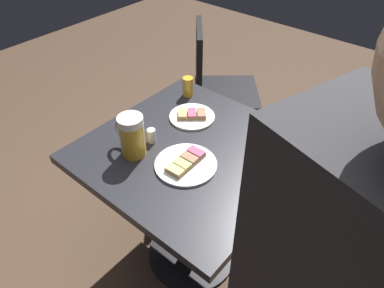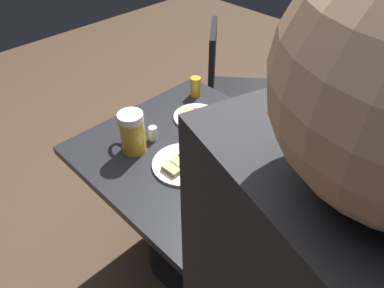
{
  "view_description": "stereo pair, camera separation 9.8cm",
  "coord_description": "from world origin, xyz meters",
  "px_view_note": "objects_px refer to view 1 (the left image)",
  "views": [
    {
      "loc": [
        0.68,
        -0.8,
        1.61
      ],
      "look_at": [
        0.0,
        0.0,
        0.73
      ],
      "focal_mm": 33.51,
      "sensor_mm": 36.0,
      "label": 1
    },
    {
      "loc": [
        0.75,
        -0.74,
        1.61
      ],
      "look_at": [
        0.0,
        0.0,
        0.73
      ],
      "focal_mm": 33.51,
      "sensor_mm": 36.0,
      "label": 2
    }
  ],
  "objects_px": {
    "plate_near": "(186,164)",
    "cafe_chair": "(216,86)",
    "salt_shaker": "(152,136)",
    "beer_glass_small": "(188,87)",
    "beer_mug": "(132,136)",
    "plate_far": "(192,116)"
  },
  "relations": [
    {
      "from": "plate_near",
      "to": "plate_far",
      "type": "relative_size",
      "value": 1.17
    },
    {
      "from": "plate_far",
      "to": "beer_glass_small",
      "type": "distance_m",
      "value": 0.19
    },
    {
      "from": "plate_far",
      "to": "plate_near",
      "type": "bearing_deg",
      "value": -54.23
    },
    {
      "from": "cafe_chair",
      "to": "beer_glass_small",
      "type": "bearing_deg",
      "value": -20.51
    },
    {
      "from": "plate_near",
      "to": "salt_shaker",
      "type": "height_order",
      "value": "salt_shaker"
    },
    {
      "from": "beer_mug",
      "to": "beer_glass_small",
      "type": "height_order",
      "value": "beer_mug"
    },
    {
      "from": "plate_near",
      "to": "beer_mug",
      "type": "relative_size",
      "value": 1.37
    },
    {
      "from": "plate_near",
      "to": "beer_glass_small",
      "type": "distance_m",
      "value": 0.48
    },
    {
      "from": "plate_far",
      "to": "beer_glass_small",
      "type": "bearing_deg",
      "value": 136.01
    },
    {
      "from": "plate_near",
      "to": "cafe_chair",
      "type": "bearing_deg",
      "value": 119.82
    },
    {
      "from": "cafe_chair",
      "to": "plate_far",
      "type": "bearing_deg",
      "value": -13.26
    },
    {
      "from": "plate_far",
      "to": "cafe_chair",
      "type": "xyz_separation_m",
      "value": [
        -0.29,
        0.57,
        -0.22
      ]
    },
    {
      "from": "salt_shaker",
      "to": "cafe_chair",
      "type": "bearing_deg",
      "value": 109.01
    },
    {
      "from": "beer_glass_small",
      "to": "beer_mug",
      "type": "bearing_deg",
      "value": -76.24
    },
    {
      "from": "plate_near",
      "to": "plate_far",
      "type": "xyz_separation_m",
      "value": [
        -0.17,
        0.24,
        0.0
      ]
    },
    {
      "from": "plate_far",
      "to": "beer_glass_small",
      "type": "relative_size",
      "value": 2.16
    },
    {
      "from": "beer_glass_small",
      "to": "salt_shaker",
      "type": "relative_size",
      "value": 1.54
    },
    {
      "from": "beer_glass_small",
      "to": "cafe_chair",
      "type": "height_order",
      "value": "cafe_chair"
    },
    {
      "from": "plate_far",
      "to": "cafe_chair",
      "type": "distance_m",
      "value": 0.68
    },
    {
      "from": "plate_near",
      "to": "beer_glass_small",
      "type": "bearing_deg",
      "value": 129.64
    },
    {
      "from": "plate_near",
      "to": "cafe_chair",
      "type": "height_order",
      "value": "cafe_chair"
    },
    {
      "from": "plate_near",
      "to": "salt_shaker",
      "type": "distance_m",
      "value": 0.19
    }
  ]
}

